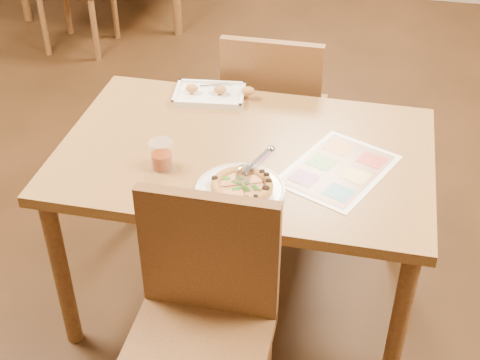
% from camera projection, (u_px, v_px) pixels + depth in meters
% --- Properties ---
extents(dining_table, '(1.30, 0.85, 0.72)m').
position_uv_depth(dining_table, '(245.00, 169.00, 2.39)').
color(dining_table, olive).
rests_on(dining_table, ground).
extents(chair_near, '(0.42, 0.42, 0.47)m').
position_uv_depth(chair_near, '(202.00, 304.00, 1.96)').
color(chair_near, brown).
rests_on(chair_near, ground).
extents(chair_far, '(0.42, 0.42, 0.47)m').
position_uv_depth(chair_far, '(274.00, 104.00, 2.90)').
color(chair_far, brown).
rests_on(chair_far, ground).
extents(plate, '(0.30, 0.30, 0.02)m').
position_uv_depth(plate, '(240.00, 191.00, 2.13)').
color(plate, white).
rests_on(plate, dining_table).
extents(pizza, '(0.20, 0.20, 0.03)m').
position_uv_depth(pizza, '(242.00, 186.00, 2.12)').
color(pizza, '#C59243').
rests_on(pizza, plate).
extents(pizza_cutter, '(0.10, 0.13, 0.09)m').
position_uv_depth(pizza_cutter, '(254.00, 166.00, 2.11)').
color(pizza_cutter, silver).
rests_on(pizza_cutter, pizza).
extents(appetizer_tray, '(0.33, 0.22, 0.05)m').
position_uv_depth(appetizer_tray, '(212.00, 94.00, 2.63)').
color(appetizer_tray, white).
rests_on(appetizer_tray, dining_table).
extents(glass_tumbler, '(0.08, 0.08, 0.10)m').
position_uv_depth(glass_tumbler, '(162.00, 156.00, 2.23)').
color(glass_tumbler, maroon).
rests_on(glass_tumbler, dining_table).
extents(menu, '(0.42, 0.48, 0.00)m').
position_uv_depth(menu, '(338.00, 169.00, 2.24)').
color(menu, white).
rests_on(menu, dining_table).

